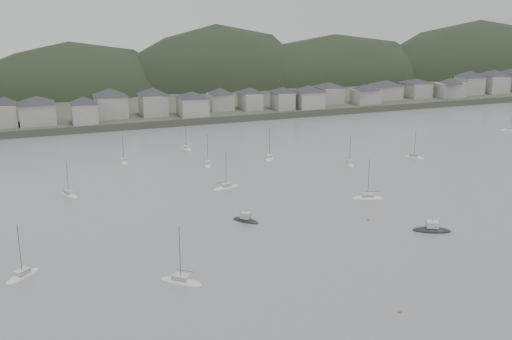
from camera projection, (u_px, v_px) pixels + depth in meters
name	position (u px, v px, depth m)	size (l,w,h in m)	color
ground	(414.00, 315.00, 104.57)	(900.00, 900.00, 0.00)	slate
far_shore_land	(125.00, 85.00, 369.70)	(900.00, 250.00, 3.00)	#383D2D
forested_ridge	(142.00, 113.00, 351.74)	(851.55, 103.94, 102.57)	black
waterfront_town	(275.00, 95.00, 284.67)	(451.48, 28.46, 12.92)	#9B9A8E
moored_fleet	(214.00, 221.00, 148.21)	(245.62, 157.36, 12.99)	silver
motor_launch_near	(432.00, 230.00, 142.09)	(9.18, 6.75, 4.07)	black
motor_launch_far	(246.00, 220.00, 148.44)	(6.33, 7.17, 3.71)	black
mooring_buoys	(235.00, 226.00, 145.11)	(168.21, 132.82, 0.70)	#BC673E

